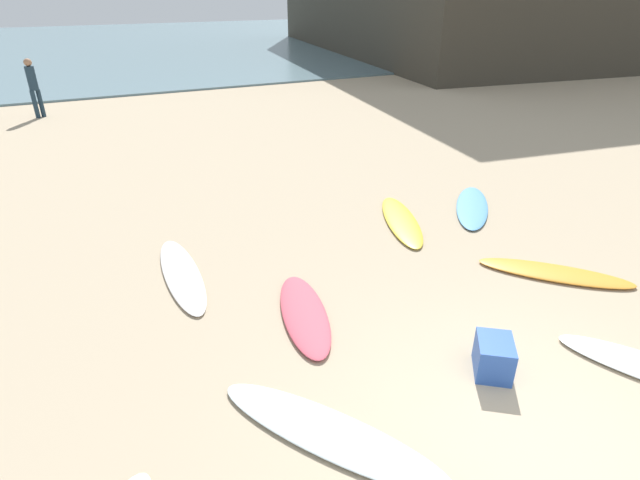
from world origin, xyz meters
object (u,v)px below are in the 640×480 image
Objects in this scene: surfboard_2 at (472,207)px; beachgoer_mid at (33,85)px; surfboard_7 at (304,314)px; beach_cooler at (494,357)px; surfboard_5 at (182,274)px; surfboard_0 at (555,273)px; surfboard_4 at (401,221)px; surfboard_3 at (329,433)px.

surfboard_2 is 1.19× the size of beachgoer_mid.
beach_cooler reaches higher than surfboard_7.
surfboard_2 is at bearing -177.81° from surfboard_5.
beachgoer_mid is (-2.13, 12.21, 1.01)m from surfboard_5.
surfboard_2 is 4.82m from surfboard_7.
surfboard_0 is at bearing -61.95° from surfboard_2.
surfboard_5 is 4.83× the size of beach_cooler.
surfboard_0 is at bearing -96.93° from beachgoer_mid.
surfboard_7 is (1.26, -1.75, 0.01)m from surfboard_5.
beach_cooler is (-1.31, -3.82, 0.17)m from surfboard_4.
surfboard_5 is at bearing -113.47° from beachgoer_mid.
surfboard_2 is 4.78m from beach_cooler.
surfboard_4 is at bearing 47.65° from surfboard_7.
surfboard_5 is 2.15m from surfboard_7.
beachgoer_mid is (-7.82, 12.07, 1.01)m from surfboard_2.
surfboard_4 is 1.17× the size of surfboard_7.
surfboard_3 is 16.16m from beachgoer_mid.
surfboard_2 is 0.97× the size of surfboard_4.
surfboard_7 is 1.04× the size of beachgoer_mid.
surfboard_2 and surfboard_3 have the same top height.
beachgoer_mid reaches higher than beach_cooler.
beachgoer_mid is at bearing 116.73° from surfboard_7.
beach_cooler reaches higher than surfboard_4.
surfboard_7 is (-3.87, 0.64, 0.00)m from surfboard_0.
beach_cooler is (2.08, 0.04, 0.17)m from surfboard_3.
surfboard_4 is 4.07m from surfboard_5.
surfboard_7 is at bearing 128.52° from beach_cooler.
surfboard_0 reaches higher than surfboard_3.
beachgoer_mid is at bearing 163.55° from surfboard_2.
beachgoer_mid reaches higher than surfboard_7.
beach_cooler is (-2.93, -3.77, 0.17)m from surfboard_2.
surfboard_3 is 1.36× the size of beachgoer_mid.
beachgoer_mid is (-6.20, 12.02, 1.01)m from surfboard_4.
beach_cooler reaches higher than surfboard_0.
surfboard_3 is 5.14m from surfboard_4.
surfboard_3 is (-4.44, -1.28, -0.00)m from surfboard_0.
surfboard_4 is at bearing -96.08° from beachgoer_mid.
surfboard_4 is 3.41m from surfboard_7.
beach_cooler is at bearing -38.40° from surfboard_7.
beach_cooler is at bearing 146.66° from surfboard_3.
surfboard_5 is 4.57m from beach_cooler.
surfboard_0 is 4.63m from surfboard_3.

